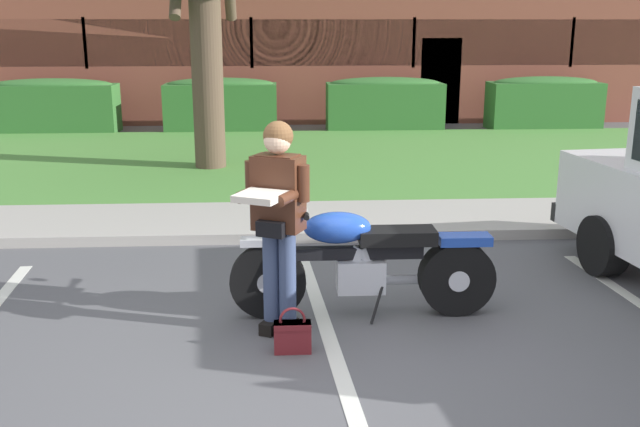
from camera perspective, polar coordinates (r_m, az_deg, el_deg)
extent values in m
plane|color=#565659|center=(5.31, -1.95, -12.09)|extent=(140.00, 140.00, 0.00)
cube|color=#ADA89E|center=(8.21, -2.51, -1.82)|extent=(60.00, 0.20, 0.12)
cube|color=#ADA89E|center=(9.03, -2.60, -0.41)|extent=(60.00, 1.50, 0.08)
cube|color=#518E3D|center=(13.13, -2.86, 4.32)|extent=(60.00, 6.88, 0.06)
cube|color=silver|center=(5.50, 1.14, -11.04)|extent=(0.42, 4.40, 0.01)
cylinder|color=black|center=(6.04, -4.16, -5.41)|extent=(0.64, 0.10, 0.64)
cylinder|color=silver|center=(6.04, -4.16, -5.41)|extent=(0.18, 0.12, 0.18)
cylinder|color=black|center=(6.22, 10.80, -5.04)|extent=(0.64, 0.18, 0.64)
cylinder|color=silver|center=(6.22, 10.80, -5.04)|extent=(0.18, 0.20, 0.18)
cube|color=silver|center=(5.93, -4.22, -2.23)|extent=(0.44, 0.14, 0.06)
cube|color=blue|center=(6.13, 11.40, -2.03)|extent=(0.44, 0.20, 0.08)
cylinder|color=silver|center=(5.88, -2.89, -3.11)|extent=(0.31, 0.04, 0.58)
cylinder|color=silver|center=(6.03, -2.91, -2.64)|extent=(0.31, 0.04, 0.58)
sphere|color=silver|center=(5.88, -2.58, -0.46)|extent=(0.17, 0.17, 0.17)
cylinder|color=silver|center=(5.85, -1.23, 0.69)|extent=(0.03, 0.72, 0.03)
cylinder|color=black|center=(5.50, -1.09, -0.22)|extent=(0.04, 0.10, 0.04)
cylinder|color=black|center=(6.20, -1.34, 1.50)|extent=(0.04, 0.10, 0.04)
sphere|color=silver|center=(5.52, -1.33, 1.54)|extent=(0.08, 0.08, 0.08)
sphere|color=silver|center=(6.11, -1.52, 2.83)|extent=(0.08, 0.08, 0.08)
cube|color=#B2BCC6|center=(5.83, -2.02, 1.63)|extent=(0.14, 0.36, 0.35)
cube|color=black|center=(6.00, 2.99, -3.12)|extent=(1.10, 0.10, 0.10)
ellipsoid|color=blue|center=(5.92, 1.38, -1.13)|extent=(0.56, 0.32, 0.26)
cube|color=black|center=(6.00, 6.14, -1.78)|extent=(0.64, 0.28, 0.12)
cube|color=silver|center=(6.07, 3.25, -4.92)|extent=(0.40, 0.24, 0.28)
cylinder|color=silver|center=(6.01, 2.95, -3.49)|extent=(0.17, 0.12, 0.21)
cylinder|color=silver|center=(6.02, 3.59, -3.47)|extent=(0.17, 0.12, 0.21)
cylinder|color=silver|center=(6.28, 6.46, -5.26)|extent=(0.60, 0.08, 0.08)
cylinder|color=silver|center=(6.32, 8.26, -5.20)|extent=(0.60, 0.08, 0.08)
cylinder|color=black|center=(6.01, 4.54, -7.29)|extent=(0.12, 0.12, 0.30)
cube|color=black|center=(5.81, -2.63, -9.10)|extent=(0.20, 0.26, 0.10)
cube|color=black|center=(5.87, -3.89, -8.88)|extent=(0.20, 0.26, 0.10)
cylinder|color=#3D4C70|center=(5.69, -2.59, -5.52)|extent=(0.14, 0.14, 0.86)
cylinder|color=#3D4C70|center=(5.74, -3.87, -5.33)|extent=(0.14, 0.14, 0.86)
cube|color=#4C2819|center=(5.51, -3.34, 1.62)|extent=(0.44, 0.36, 0.58)
cube|color=#4C2819|center=(5.45, -3.38, 4.39)|extent=(0.36, 0.31, 0.06)
sphere|color=beige|center=(5.43, -3.41, 5.84)|extent=(0.21, 0.21, 0.21)
sphere|color=brown|center=(5.44, -3.34, 6.18)|extent=(0.23, 0.23, 0.23)
cube|color=black|center=(5.46, -3.89, -1.22)|extent=(0.24, 0.19, 0.12)
cylinder|color=#4C2819|center=(5.30, -2.53, 1.32)|extent=(0.23, 0.35, 0.09)
cylinder|color=#4C2819|center=(5.44, -5.60, 1.62)|extent=(0.23, 0.35, 0.09)
cylinder|color=#4C2819|center=(5.38, -1.33, 2.42)|extent=(0.10, 0.10, 0.28)
cylinder|color=#4C2819|center=(5.57, -5.49, 2.77)|extent=(0.10, 0.10, 0.28)
cube|color=beige|center=(5.24, -4.76, 1.36)|extent=(0.43, 0.43, 0.05)
cube|color=maroon|center=(5.49, -2.19, -9.79)|extent=(0.28, 0.12, 0.24)
cube|color=maroon|center=(5.44, -2.20, -8.86)|extent=(0.28, 0.13, 0.04)
torus|color=maroon|center=(5.43, -2.21, -8.45)|extent=(0.20, 0.02, 0.20)
cube|color=black|center=(8.79, 23.54, 0.36)|extent=(1.90, 0.31, 0.20)
cylinder|color=black|center=(7.59, 21.59, -2.37)|extent=(0.30, 0.62, 0.60)
cylinder|color=brown|center=(12.23, -8.94, 10.69)|extent=(0.52, 0.52, 3.14)
cube|color=#336B2D|center=(17.59, -20.42, 7.79)|extent=(2.86, 0.90, 1.10)
ellipsoid|color=#336B2D|center=(17.54, -20.58, 9.57)|extent=(2.72, 0.84, 0.28)
cube|color=#336B2D|center=(16.88, -7.86, 8.31)|extent=(2.56, 0.90, 1.10)
ellipsoid|color=#336B2D|center=(16.83, -7.93, 10.17)|extent=(2.43, 0.84, 0.28)
cube|color=#336B2D|center=(17.02, 5.15, 8.44)|extent=(2.70, 0.90, 1.10)
ellipsoid|color=#336B2D|center=(16.96, 5.19, 10.29)|extent=(2.56, 0.84, 0.28)
cube|color=#336B2D|center=(17.97, 17.35, 8.17)|extent=(2.61, 0.90, 1.10)
ellipsoid|color=#336B2D|center=(17.92, 17.49, 9.92)|extent=(2.48, 0.84, 0.28)
cube|color=brown|center=(22.66, -5.04, 13.19)|extent=(23.29, 9.62, 3.62)
cube|color=#1E282D|center=(17.87, -5.47, 13.36)|extent=(19.80, 0.06, 1.10)
cube|color=brown|center=(18.43, -18.18, 12.76)|extent=(0.08, 0.04, 1.20)
cube|color=brown|center=(17.86, -5.47, 13.36)|extent=(0.08, 0.04, 1.20)
cube|color=brown|center=(18.16, 7.47, 13.33)|extent=(0.08, 0.04, 1.20)
cube|color=brown|center=(19.29, 19.40, 12.72)|extent=(0.08, 0.04, 1.20)
cube|color=#473323|center=(18.37, 9.53, 10.33)|extent=(1.00, 0.08, 2.10)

